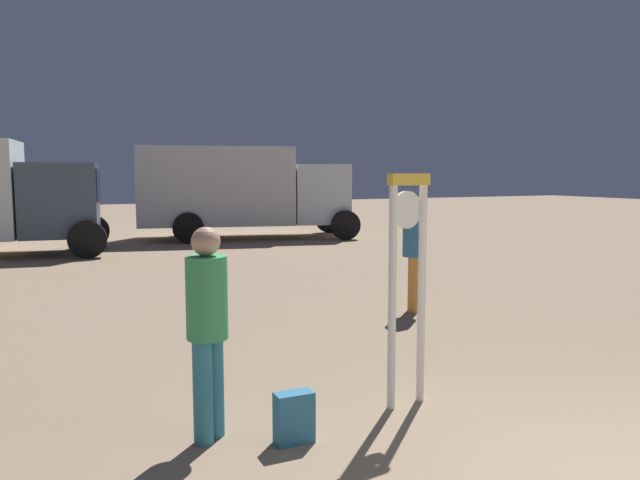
{
  "coord_description": "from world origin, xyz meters",
  "views": [
    {
      "loc": [
        -3.45,
        -2.26,
        2.03
      ],
      "look_at": [
        -0.22,
        4.67,
        1.2
      ],
      "focal_mm": 34.43,
      "sensor_mm": 36.0,
      "label": 1
    }
  ],
  "objects_px": {
    "backpack": "(294,418)",
    "person_distant": "(414,248)",
    "standing_clock": "(407,268)",
    "person_near_clock": "(207,322)",
    "box_truck_far": "(239,189)"
  },
  "relations": [
    {
      "from": "standing_clock",
      "to": "person_distant",
      "type": "bearing_deg",
      "value": 55.4
    },
    {
      "from": "person_near_clock",
      "to": "person_distant",
      "type": "relative_size",
      "value": 0.96
    },
    {
      "from": "standing_clock",
      "to": "person_near_clock",
      "type": "bearing_deg",
      "value": 179.25
    },
    {
      "from": "standing_clock",
      "to": "box_truck_far",
      "type": "xyz_separation_m",
      "value": [
        2.93,
        14.05,
        0.34
      ]
    },
    {
      "from": "person_near_clock",
      "to": "backpack",
      "type": "xyz_separation_m",
      "value": [
        0.57,
        -0.32,
        -0.72
      ]
    },
    {
      "from": "standing_clock",
      "to": "box_truck_far",
      "type": "distance_m",
      "value": 14.36
    },
    {
      "from": "backpack",
      "to": "person_distant",
      "type": "bearing_deg",
      "value": 45.44
    },
    {
      "from": "person_distant",
      "to": "box_truck_far",
      "type": "relative_size",
      "value": 0.24
    },
    {
      "from": "backpack",
      "to": "standing_clock",
      "type": "bearing_deg",
      "value": 14.11
    },
    {
      "from": "person_near_clock",
      "to": "box_truck_far",
      "type": "xyz_separation_m",
      "value": [
        4.69,
        14.03,
        0.64
      ]
    },
    {
      "from": "backpack",
      "to": "person_distant",
      "type": "height_order",
      "value": "person_distant"
    },
    {
      "from": "backpack",
      "to": "person_distant",
      "type": "distance_m",
      "value": 4.75
    },
    {
      "from": "person_near_clock",
      "to": "standing_clock",
      "type": "bearing_deg",
      "value": -0.75
    },
    {
      "from": "backpack",
      "to": "box_truck_far",
      "type": "xyz_separation_m",
      "value": [
        4.13,
        14.35,
        1.36
      ]
    },
    {
      "from": "person_distant",
      "to": "person_near_clock",
      "type": "bearing_deg",
      "value": -141.94
    }
  ]
}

